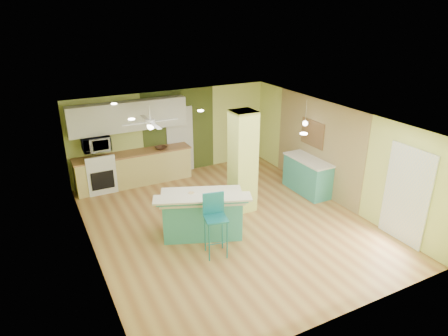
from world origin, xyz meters
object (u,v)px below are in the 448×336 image
Objects in this scene: side_counter at (307,175)px; peninsula at (202,214)px; fruit_bowl at (161,148)px; bar_stool at (215,215)px; canister at (191,196)px.

peninsula is at bearing -168.78° from side_counter.
fruit_bowl is at bearing 108.42° from peninsula.
bar_stool is at bearing -157.28° from side_counter.
bar_stool is at bearing -93.89° from fruit_bowl.
side_counter is 4.57× the size of fruit_bowl.
fruit_bowl is at bearing 141.49° from side_counter.
fruit_bowl is at bearing 98.21° from bar_stool.
bar_stool is at bearing -73.64° from peninsula.
canister reaches higher than fruit_bowl.
side_counter is (3.49, 1.46, -0.40)m from bar_stool.
peninsula is 0.87m from bar_stool.
canister is at bearing 115.87° from bar_stool.
peninsula is 3.48m from side_counter.
peninsula is 6.66× the size of fruit_bowl.
canister is (-0.26, -0.04, 0.51)m from peninsula.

